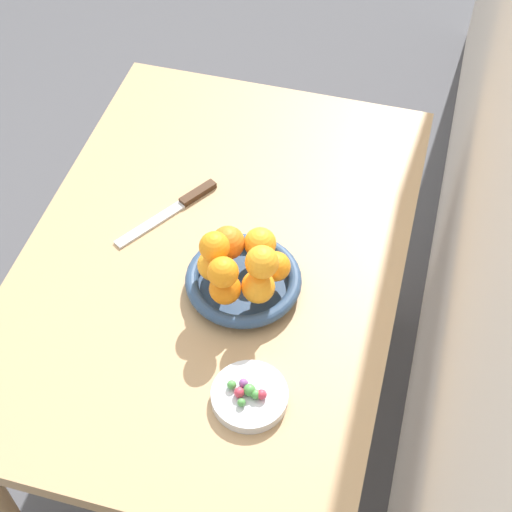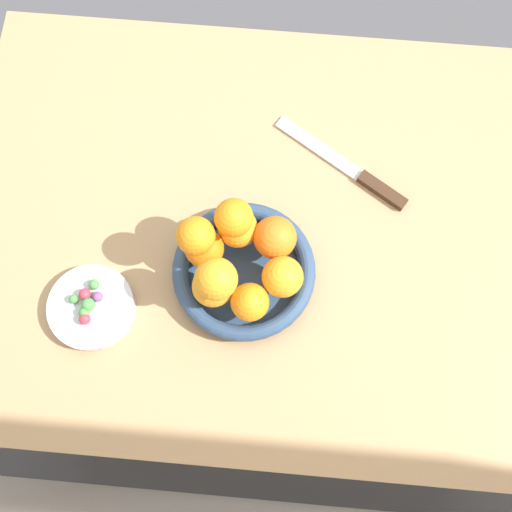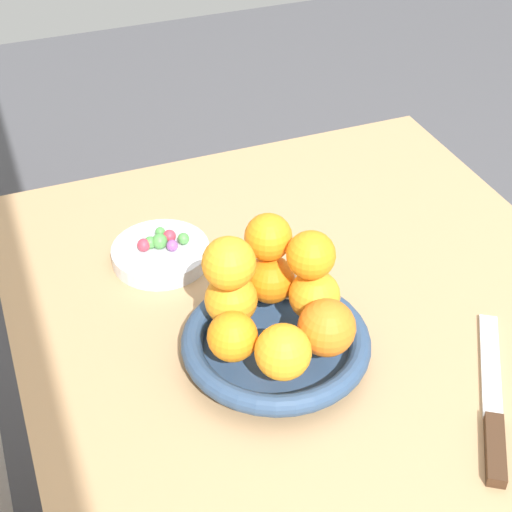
{
  "view_description": "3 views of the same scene",
  "coord_description": "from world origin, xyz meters",
  "px_view_note": "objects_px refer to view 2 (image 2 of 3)",
  "views": [
    {
      "loc": [
        0.96,
        0.35,
        1.97
      ],
      "look_at": [
        0.07,
        0.11,
        0.84
      ],
      "focal_mm": 55.0,
      "sensor_mm": 36.0,
      "label": 1
    },
    {
      "loc": [
        0.03,
        0.35,
        1.74
      ],
      "look_at": [
        0.05,
        0.09,
        0.86
      ],
      "focal_mm": 45.0,
      "sensor_mm": 36.0,
      "label": 2
    },
    {
      "loc": [
        -0.55,
        0.35,
        1.42
      ],
      "look_at": [
        0.1,
        0.1,
        0.88
      ],
      "focal_mm": 55.0,
      "sensor_mm": 36.0,
      "label": 3
    }
  ],
  "objects_px": {
    "candy_dish": "(92,308)",
    "orange_6": "(234,218)",
    "orange_3": "(238,228)",
    "candy_ball_0": "(88,305)",
    "candy_ball_1": "(73,299)",
    "candy_ball_6": "(84,313)",
    "knife": "(352,170)",
    "orange_4": "(204,248)",
    "orange_5": "(213,286)",
    "orange_8": "(196,236)",
    "dining_table": "(288,246)",
    "orange_2": "(275,238)",
    "orange_7": "(216,279)",
    "fruit_bowl": "(244,271)",
    "candy_ball_4": "(94,284)",
    "candy_ball_5": "(85,294)",
    "candy_ball_3": "(85,319)",
    "candy_ball_2": "(98,297)",
    "orange_1": "(283,277)",
    "orange_0": "(250,302)"
  },
  "relations": [
    {
      "from": "orange_2",
      "to": "fruit_bowl",
      "type": "bearing_deg",
      "value": 44.14
    },
    {
      "from": "candy_dish",
      "to": "orange_0",
      "type": "xyz_separation_m",
      "value": [
        -0.25,
        -0.02,
        0.06
      ]
    },
    {
      "from": "fruit_bowl",
      "to": "orange_8",
      "type": "relative_size",
      "value": 3.94
    },
    {
      "from": "orange_4",
      "to": "orange_6",
      "type": "relative_size",
      "value": 1.05
    },
    {
      "from": "candy_ball_4",
      "to": "knife",
      "type": "distance_m",
      "value": 0.46
    },
    {
      "from": "orange_3",
      "to": "candy_ball_0",
      "type": "height_order",
      "value": "orange_3"
    },
    {
      "from": "fruit_bowl",
      "to": "candy_dish",
      "type": "height_order",
      "value": "fruit_bowl"
    },
    {
      "from": "knife",
      "to": "orange_4",
      "type": "bearing_deg",
      "value": 38.36
    },
    {
      "from": "candy_ball_4",
      "to": "orange_3",
      "type": "bearing_deg",
      "value": -155.64
    },
    {
      "from": "orange_6",
      "to": "candy_ball_1",
      "type": "relative_size",
      "value": 3.95
    },
    {
      "from": "orange_4",
      "to": "candy_ball_3",
      "type": "bearing_deg",
      "value": 33.68
    },
    {
      "from": "candy_ball_1",
      "to": "candy_ball_6",
      "type": "bearing_deg",
      "value": 136.0
    },
    {
      "from": "orange_2",
      "to": "orange_7",
      "type": "xyz_separation_m",
      "value": [
        0.08,
        0.09,
        0.06
      ]
    },
    {
      "from": "candy_dish",
      "to": "orange_6",
      "type": "relative_size",
      "value": 2.37
    },
    {
      "from": "candy_ball_4",
      "to": "candy_ball_5",
      "type": "bearing_deg",
      "value": 55.5
    },
    {
      "from": "orange_4",
      "to": "candy_ball_1",
      "type": "height_order",
      "value": "orange_4"
    },
    {
      "from": "candy_ball_2",
      "to": "knife",
      "type": "distance_m",
      "value": 0.47
    },
    {
      "from": "fruit_bowl",
      "to": "orange_6",
      "type": "distance_m",
      "value": 0.12
    },
    {
      "from": "orange_0",
      "to": "candy_ball_0",
      "type": "relative_size",
      "value": 2.67
    },
    {
      "from": "fruit_bowl",
      "to": "orange_4",
      "type": "distance_m",
      "value": 0.08
    },
    {
      "from": "candy_dish",
      "to": "candy_ball_1",
      "type": "xyz_separation_m",
      "value": [
        0.03,
        -0.01,
        0.02
      ]
    },
    {
      "from": "fruit_bowl",
      "to": "candy_ball_5",
      "type": "height_order",
      "value": "same"
    },
    {
      "from": "candy_ball_2",
      "to": "fruit_bowl",
      "type": "bearing_deg",
      "value": -164.26
    },
    {
      "from": "candy_ball_0",
      "to": "candy_ball_1",
      "type": "bearing_deg",
      "value": -16.69
    },
    {
      "from": "orange_5",
      "to": "candy_ball_0",
      "type": "bearing_deg",
      "value": 10.67
    },
    {
      "from": "candy_dish",
      "to": "candy_ball_6",
      "type": "height_order",
      "value": "candy_ball_6"
    },
    {
      "from": "candy_ball_1",
      "to": "candy_ball_6",
      "type": "distance_m",
      "value": 0.03
    },
    {
      "from": "orange_0",
      "to": "orange_2",
      "type": "bearing_deg",
      "value": -105.96
    },
    {
      "from": "fruit_bowl",
      "to": "orange_3",
      "type": "relative_size",
      "value": 3.66
    },
    {
      "from": "orange_4",
      "to": "candy_ball_1",
      "type": "relative_size",
      "value": 4.14
    },
    {
      "from": "orange_2",
      "to": "candy_ball_4",
      "type": "height_order",
      "value": "orange_2"
    },
    {
      "from": "orange_2",
      "to": "knife",
      "type": "height_order",
      "value": "orange_2"
    },
    {
      "from": "orange_6",
      "to": "candy_ball_0",
      "type": "distance_m",
      "value": 0.27
    },
    {
      "from": "orange_1",
      "to": "orange_8",
      "type": "distance_m",
      "value": 0.15
    },
    {
      "from": "fruit_bowl",
      "to": "orange_1",
      "type": "bearing_deg",
      "value": 164.14
    },
    {
      "from": "orange_1",
      "to": "candy_ball_5",
      "type": "height_order",
      "value": "orange_1"
    },
    {
      "from": "orange_1",
      "to": "knife",
      "type": "xyz_separation_m",
      "value": [
        -0.1,
        -0.21,
        -0.07
      ]
    },
    {
      "from": "orange_4",
      "to": "orange_3",
      "type": "bearing_deg",
      "value": -141.98
    },
    {
      "from": "fruit_bowl",
      "to": "candy_ball_4",
      "type": "relative_size",
      "value": 13.56
    },
    {
      "from": "dining_table",
      "to": "orange_2",
      "type": "bearing_deg",
      "value": 58.0
    },
    {
      "from": "orange_3",
      "to": "candy_ball_5",
      "type": "xyz_separation_m",
      "value": [
        0.23,
        0.11,
        -0.04
      ]
    },
    {
      "from": "fruit_bowl",
      "to": "orange_3",
      "type": "xyz_separation_m",
      "value": [
        0.01,
        -0.05,
        0.05
      ]
    },
    {
      "from": "orange_6",
      "to": "candy_ball_3",
      "type": "relative_size",
      "value": 3.16
    },
    {
      "from": "orange_1",
      "to": "candy_ball_2",
      "type": "bearing_deg",
      "value": 9.13
    },
    {
      "from": "orange_4",
      "to": "candy_ball_6",
      "type": "bearing_deg",
      "value": 31.02
    },
    {
      "from": "dining_table",
      "to": "candy_ball_6",
      "type": "xyz_separation_m",
      "value": [
        0.31,
        0.17,
        0.12
      ]
    },
    {
      "from": "orange_8",
      "to": "candy_ball_5",
      "type": "xyz_separation_m",
      "value": [
        0.17,
        0.08,
        -0.1
      ]
    },
    {
      "from": "dining_table",
      "to": "orange_0",
      "type": "bearing_deg",
      "value": 69.15
    },
    {
      "from": "orange_3",
      "to": "orange_8",
      "type": "height_order",
      "value": "orange_8"
    },
    {
      "from": "orange_5",
      "to": "orange_8",
      "type": "xyz_separation_m",
      "value": [
        0.03,
        -0.06,
        0.06
      ]
    }
  ]
}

